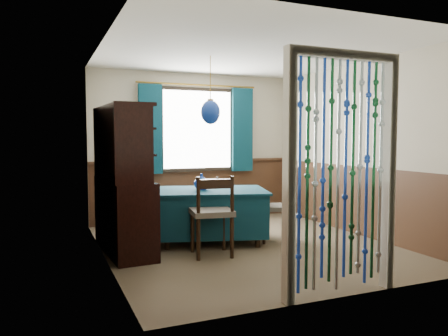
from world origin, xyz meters
name	(u,v)px	position (x,y,z in m)	size (l,w,h in m)	color
floor	(247,245)	(0.00, 0.00, 0.00)	(4.00, 4.00, 0.00)	brown
ceiling	(247,53)	(0.00, 0.00, 2.50)	(4.00, 4.00, 0.00)	silver
wall_back	(196,147)	(0.00, 2.00, 1.25)	(3.60, 3.60, 0.00)	beige
wall_front	(346,157)	(0.00, -2.00, 1.25)	(3.60, 3.60, 0.00)	beige
wall_left	(104,152)	(-1.80, 0.00, 1.25)	(4.00, 4.00, 0.00)	beige
wall_right	(358,149)	(1.80, 0.00, 1.25)	(4.00, 4.00, 0.00)	beige
wainscot_back	(197,191)	(0.00, 1.99, 0.50)	(3.60, 3.60, 0.00)	#472C1B
wainscot_front	(344,241)	(0.00, -1.99, 0.50)	(3.60, 3.60, 0.00)	#472C1B
wainscot_left	(107,218)	(-1.79, 0.00, 0.50)	(4.00, 4.00, 0.00)	#472C1B
wainscot_right	(357,200)	(1.79, 0.00, 0.50)	(4.00, 4.00, 0.00)	#472C1B
window	(197,130)	(0.00, 1.95, 1.55)	(1.32, 0.12, 1.42)	black
doorway	(342,179)	(0.00, -1.94, 1.05)	(1.16, 0.12, 2.18)	silver
dining_table	(211,211)	(-0.36, 0.38, 0.42)	(1.72, 1.41, 0.71)	#0D3443
chair_near	(212,213)	(-0.60, -0.29, 0.51)	(0.54, 0.52, 0.97)	black
chair_far	(209,203)	(-0.14, 1.03, 0.43)	(0.44, 0.43, 0.81)	black
chair_left	(140,208)	(-1.26, 0.69, 0.48)	(0.43, 0.45, 0.90)	black
chair_right	(276,208)	(0.49, 0.09, 0.46)	(0.52, 0.53, 0.86)	black
sideboard	(123,202)	(-1.54, 0.31, 0.62)	(0.56, 1.41, 1.81)	black
pendant_lamp	(210,112)	(-0.36, 0.38, 1.76)	(0.26, 0.26, 0.90)	olive
vase_table	(202,182)	(-0.47, 0.43, 0.81)	(0.19, 0.19, 0.20)	navy
bowl_shelf	(131,151)	(-1.48, 0.11, 1.26)	(0.20, 0.20, 0.05)	beige
vase_sideboard	(124,170)	(-1.48, 0.57, 1.00)	(0.19, 0.19, 0.20)	beige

